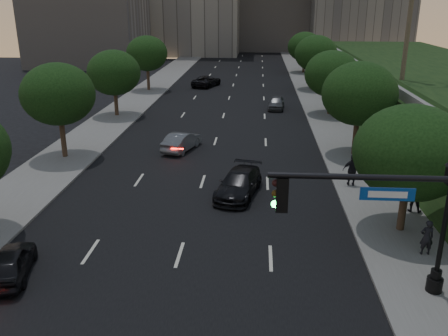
# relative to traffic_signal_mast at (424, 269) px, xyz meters

# --- Properties ---
(ground) EXTENTS (160.00, 160.00, 0.00)m
(ground) POSITION_rel_traffic_signal_mast_xyz_m (-7.88, 1.62, -3.67)
(ground) COLOR black
(ground) RESTS_ON ground
(road_surface) EXTENTS (16.00, 140.00, 0.02)m
(road_surface) POSITION_rel_traffic_signal_mast_xyz_m (-7.88, 31.62, -3.66)
(road_surface) COLOR black
(road_surface) RESTS_ON ground
(sidewalk_right) EXTENTS (4.50, 140.00, 0.15)m
(sidewalk_right) POSITION_rel_traffic_signal_mast_xyz_m (2.37, 31.62, -3.60)
(sidewalk_right) COLOR slate
(sidewalk_right) RESTS_ON ground
(sidewalk_left) EXTENTS (4.50, 140.00, 0.15)m
(sidewalk_left) POSITION_rel_traffic_signal_mast_xyz_m (-18.13, 31.62, -3.60)
(sidewalk_left) COLOR slate
(sidewalk_left) RESTS_ON ground
(parapet_wall) EXTENTS (0.35, 90.00, 0.70)m
(parapet_wall) POSITION_rel_traffic_signal_mast_xyz_m (5.62, 29.62, 0.68)
(parapet_wall) COLOR slate
(parapet_wall) RESTS_ON embankment
(office_block_filler) EXTENTS (18.00, 16.00, 14.00)m
(office_block_filler) POSITION_rel_traffic_signal_mast_xyz_m (-33.88, 71.62, 3.33)
(office_block_filler) COLOR gray
(office_block_filler) RESTS_ON ground
(tree_right_a) EXTENTS (5.20, 5.20, 6.24)m
(tree_right_a) POSITION_rel_traffic_signal_mast_xyz_m (2.42, 9.62, 0.35)
(tree_right_a) COLOR #38281C
(tree_right_a) RESTS_ON ground
(tree_right_b) EXTENTS (5.20, 5.20, 6.74)m
(tree_right_b) POSITION_rel_traffic_signal_mast_xyz_m (2.42, 21.62, 0.84)
(tree_right_b) COLOR #38281C
(tree_right_b) RESTS_ON ground
(tree_right_c) EXTENTS (5.20, 5.20, 6.24)m
(tree_right_c) POSITION_rel_traffic_signal_mast_xyz_m (2.42, 34.62, 0.35)
(tree_right_c) COLOR #38281C
(tree_right_c) RESTS_ON ground
(tree_right_d) EXTENTS (5.20, 5.20, 6.74)m
(tree_right_d) POSITION_rel_traffic_signal_mast_xyz_m (2.42, 48.62, 0.84)
(tree_right_d) COLOR #38281C
(tree_right_d) RESTS_ON ground
(tree_right_e) EXTENTS (5.20, 5.20, 6.24)m
(tree_right_e) POSITION_rel_traffic_signal_mast_xyz_m (2.42, 63.62, 0.35)
(tree_right_e) COLOR #38281C
(tree_right_e) RESTS_ON ground
(tree_left_b) EXTENTS (5.00, 5.00, 6.71)m
(tree_left_b) POSITION_rel_traffic_signal_mast_xyz_m (-18.18, 19.62, 0.90)
(tree_left_b) COLOR #38281C
(tree_left_b) RESTS_ON ground
(tree_left_c) EXTENTS (5.00, 5.00, 6.34)m
(tree_left_c) POSITION_rel_traffic_signal_mast_xyz_m (-18.18, 32.62, 0.53)
(tree_left_c) COLOR #38281C
(tree_left_c) RESTS_ON ground
(tree_left_d) EXTENTS (5.00, 5.00, 6.71)m
(tree_left_d) POSITION_rel_traffic_signal_mast_xyz_m (-18.18, 46.62, 0.90)
(tree_left_d) COLOR #38281C
(tree_left_d) RESTS_ON ground
(traffic_signal_mast) EXTENTS (5.68, 0.56, 7.00)m
(traffic_signal_mast) POSITION_rel_traffic_signal_mast_xyz_m (0.00, 0.00, 0.00)
(traffic_signal_mast) COLOR black
(traffic_signal_mast) RESTS_ON ground
(street_lamp) EXTENTS (0.64, 0.64, 5.62)m
(street_lamp) POSITION_rel_traffic_signal_mast_xyz_m (2.24, 4.41, -1.04)
(street_lamp) COLOR black
(street_lamp) RESTS_ON ground
(sedan_near_left) EXTENTS (2.36, 4.00, 1.28)m
(sedan_near_left) POSITION_rel_traffic_signal_mast_xyz_m (-14.36, 4.44, -3.03)
(sedan_near_left) COLOR black
(sedan_near_left) RESTS_ON ground
(sedan_mid_left) EXTENTS (2.64, 4.43, 1.38)m
(sedan_mid_left) POSITION_rel_traffic_signal_mast_xyz_m (-10.17, 22.13, -2.98)
(sedan_mid_left) COLOR #595C61
(sedan_mid_left) RESTS_ON ground
(sedan_far_left) EXTENTS (3.92, 5.60, 1.42)m
(sedan_far_left) POSITION_rel_traffic_signal_mast_xyz_m (-11.31, 50.32, -2.96)
(sedan_far_left) COLOR black
(sedan_far_left) RESTS_ON ground
(sedan_near_right) EXTENTS (2.97, 5.20, 1.42)m
(sedan_near_right) POSITION_rel_traffic_signal_mast_xyz_m (-5.57, 13.66, -2.96)
(sedan_near_right) COLOR black
(sedan_near_right) RESTS_ON ground
(sedan_far_right) EXTENTS (1.93, 4.04, 1.33)m
(sedan_far_right) POSITION_rel_traffic_signal_mast_xyz_m (-2.66, 37.10, -3.01)
(sedan_far_right) COLOR #4F5155
(sedan_far_right) RESTS_ON ground
(pedestrian_a) EXTENTS (0.60, 0.41, 1.60)m
(pedestrian_a) POSITION_rel_traffic_signal_mast_xyz_m (2.81, 7.24, -2.72)
(pedestrian_a) COLOR black
(pedestrian_a) RESTS_ON sidewalk_right
(pedestrian_b) EXTENTS (1.08, 0.96, 1.84)m
(pedestrian_b) POSITION_rel_traffic_signal_mast_xyz_m (3.65, 11.80, -2.60)
(pedestrian_b) COLOR black
(pedestrian_b) RESTS_ON sidewalk_right
(pedestrian_c) EXTENTS (1.16, 0.57, 1.91)m
(pedestrian_c) POSITION_rel_traffic_signal_mast_xyz_m (1.10, 15.34, -2.57)
(pedestrian_c) COLOR black
(pedestrian_c) RESTS_ON sidewalk_right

